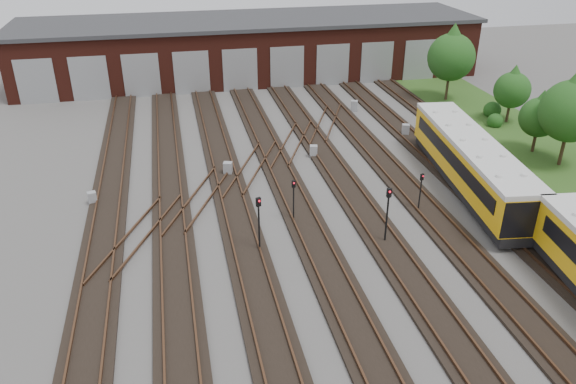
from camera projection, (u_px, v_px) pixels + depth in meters
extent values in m
plane|color=#484643|center=(366.00, 270.00, 30.12)|extent=(120.00, 120.00, 0.00)
cube|color=black|center=(94.00, 304.00, 27.44)|extent=(2.40, 70.00, 0.18)
cube|color=#513320|center=(78.00, 303.00, 27.23)|extent=(0.10, 70.00, 0.15)
cube|color=#513320|center=(109.00, 299.00, 27.50)|extent=(0.10, 70.00, 0.15)
cube|color=black|center=(177.00, 293.00, 28.19)|extent=(2.40, 70.00, 0.18)
cube|color=#513320|center=(162.00, 293.00, 27.98)|extent=(0.10, 70.00, 0.15)
cube|color=#513320|center=(191.00, 289.00, 28.25)|extent=(0.10, 70.00, 0.15)
cube|color=black|center=(256.00, 283.00, 28.95)|extent=(2.40, 70.00, 0.18)
cube|color=#513320|center=(242.00, 282.00, 28.74)|extent=(0.10, 70.00, 0.15)
cube|color=#513320|center=(269.00, 279.00, 29.01)|extent=(0.10, 70.00, 0.15)
cube|color=black|center=(330.00, 274.00, 29.70)|extent=(2.40, 70.00, 0.18)
cube|color=#513320|center=(317.00, 273.00, 29.49)|extent=(0.10, 70.00, 0.15)
cube|color=#513320|center=(343.00, 269.00, 29.76)|extent=(0.10, 70.00, 0.15)
cube|color=black|center=(401.00, 265.00, 30.46)|extent=(2.40, 70.00, 0.18)
cube|color=#513320|center=(389.00, 264.00, 30.25)|extent=(0.10, 70.00, 0.15)
cube|color=#513320|center=(414.00, 260.00, 30.52)|extent=(0.10, 70.00, 0.15)
cube|color=black|center=(468.00, 256.00, 31.21)|extent=(2.40, 70.00, 0.18)
cube|color=#513320|center=(457.00, 255.00, 31.00)|extent=(0.10, 70.00, 0.15)
cube|color=#513320|center=(481.00, 252.00, 31.27)|extent=(0.10, 70.00, 0.15)
cube|color=black|center=(533.00, 248.00, 31.97)|extent=(2.40, 70.00, 0.18)
cube|color=#513320|center=(522.00, 247.00, 31.76)|extent=(0.10, 70.00, 0.15)
cube|color=#513320|center=(544.00, 244.00, 32.03)|extent=(0.10, 70.00, 0.15)
cube|color=#513320|center=(201.00, 197.00, 37.19)|extent=(5.40, 9.62, 0.15)
cube|color=#513320|center=(252.00, 167.00, 41.43)|extent=(5.40, 9.62, 0.15)
cube|color=#513320|center=(293.00, 143.00, 45.66)|extent=(5.40, 9.62, 0.15)
cube|color=#513320|center=(138.00, 234.00, 32.96)|extent=(5.40, 9.62, 0.15)
cube|color=#513320|center=(326.00, 122.00, 49.90)|extent=(5.40, 9.62, 0.15)
cube|color=#4A1A12|center=(250.00, 49.00, 63.55)|extent=(50.00, 12.00, 6.00)
cube|color=#323235|center=(249.00, 20.00, 62.11)|extent=(51.00, 12.50, 0.40)
cube|color=gray|center=(36.00, 82.00, 54.52)|extent=(3.60, 0.12, 4.40)
cube|color=gray|center=(90.00, 79.00, 55.46)|extent=(3.60, 0.12, 4.40)
cube|color=gray|center=(142.00, 76.00, 56.41)|extent=(3.60, 0.12, 4.40)
cube|color=gray|center=(192.00, 73.00, 57.35)|extent=(3.60, 0.12, 4.40)
cube|color=gray|center=(240.00, 70.00, 58.30)|extent=(3.60, 0.12, 4.40)
cube|color=gray|center=(287.00, 68.00, 59.24)|extent=(3.60, 0.12, 4.40)
cube|color=gray|center=(333.00, 65.00, 60.19)|extent=(3.60, 0.12, 4.40)
cube|color=gray|center=(377.00, 63.00, 61.13)|extent=(3.60, 0.12, 4.40)
cube|color=gray|center=(419.00, 60.00, 62.07)|extent=(3.60, 0.12, 4.40)
cube|color=#2C521B|center=(561.00, 164.00, 42.40)|extent=(8.00, 55.00, 0.05)
cube|color=black|center=(468.00, 181.00, 38.43)|extent=(4.42, 16.21, 0.64)
cube|color=yellow|center=(471.00, 161.00, 37.75)|extent=(4.74, 16.25, 2.35)
cube|color=silver|center=(474.00, 142.00, 37.14)|extent=(4.85, 16.26, 0.32)
cube|color=black|center=(451.00, 158.00, 37.52)|extent=(1.81, 14.00, 0.91)
cube|color=black|center=(492.00, 156.00, 37.74)|extent=(1.81, 14.00, 0.91)
cylinder|color=black|center=(259.00, 229.00, 31.12)|extent=(0.10, 0.10, 2.92)
cube|color=black|center=(258.00, 202.00, 30.34)|extent=(0.30, 0.24, 0.52)
sphere|color=red|center=(259.00, 201.00, 30.20)|extent=(0.12, 0.12, 0.12)
cylinder|color=black|center=(387.00, 220.00, 31.92)|extent=(0.11, 0.11, 2.99)
cube|color=black|center=(389.00, 193.00, 31.12)|extent=(0.27, 0.17, 0.53)
sphere|color=red|center=(390.00, 192.00, 30.98)|extent=(0.13, 0.13, 0.13)
cylinder|color=black|center=(294.00, 204.00, 34.34)|extent=(0.09, 0.09, 2.33)
cube|color=black|center=(294.00, 184.00, 33.70)|extent=(0.22, 0.14, 0.44)
sphere|color=red|center=(294.00, 183.00, 33.59)|extent=(0.11, 0.11, 0.11)
cylinder|color=black|center=(420.00, 196.00, 35.53)|extent=(0.09, 0.09, 2.18)
cube|color=black|center=(422.00, 177.00, 34.93)|extent=(0.25, 0.20, 0.43)
sphere|color=red|center=(423.00, 176.00, 34.82)|extent=(0.10, 0.10, 0.10)
cube|color=#95979A|center=(92.00, 198.00, 36.61)|extent=(0.62, 0.56, 0.88)
cube|color=#95979A|center=(228.00, 169.00, 40.53)|extent=(0.73, 0.67, 1.00)
cube|color=#95979A|center=(314.00, 151.00, 43.47)|extent=(0.67, 0.59, 0.96)
cube|color=#95979A|center=(354.00, 106.00, 53.22)|extent=(0.76, 0.70, 1.02)
cube|color=#95979A|center=(405.00, 130.00, 47.51)|extent=(0.74, 0.68, 1.01)
cylinder|color=#372919|center=(447.00, 89.00, 55.95)|extent=(0.26, 0.26, 2.35)
sphere|color=#1D4C15|center=(451.00, 57.00, 54.52)|extent=(4.57, 4.57, 4.57)
cone|color=#1D4C15|center=(453.00, 40.00, 53.78)|extent=(3.92, 3.92, 3.27)
cylinder|color=#372919|center=(508.00, 114.00, 50.33)|extent=(0.24, 0.24, 1.63)
sphere|color=#1D4C15|center=(512.00, 90.00, 49.34)|extent=(3.17, 3.17, 3.17)
cone|color=#1D4C15|center=(515.00, 77.00, 48.82)|extent=(2.72, 2.72, 2.26)
cylinder|color=#372919|center=(562.00, 151.00, 41.80)|extent=(0.26, 0.26, 2.33)
sphere|color=#1D4C15|center=(572.00, 111.00, 40.38)|extent=(4.53, 4.53, 4.53)
cylinder|color=#372919|center=(534.00, 143.00, 44.23)|extent=(0.24, 0.24, 1.58)
sphere|color=#1D4C15|center=(539.00, 117.00, 43.27)|extent=(3.07, 3.07, 3.07)
cone|color=#1D4C15|center=(542.00, 104.00, 42.77)|extent=(2.64, 2.64, 2.20)
sphere|color=#1D4C15|center=(493.00, 108.00, 51.84)|extent=(1.60, 1.60, 1.60)
sphere|color=#1D4C15|center=(495.00, 119.00, 49.45)|extent=(1.38, 1.38, 1.38)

